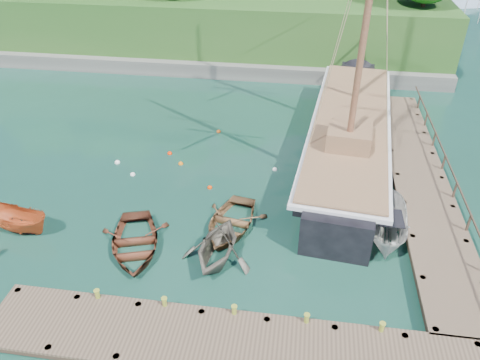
% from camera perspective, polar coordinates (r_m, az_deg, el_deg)
% --- Properties ---
extents(ground, '(160.00, 160.00, 0.00)m').
position_cam_1_polar(ground, '(24.60, -3.46, -7.33)').
color(ground, '#153428').
rests_on(ground, ground).
extents(dock_near, '(20.00, 3.20, 1.10)m').
position_cam_1_polar(dock_near, '(19.63, -1.38, -19.34)').
color(dock_near, '#48382C').
rests_on(dock_near, ground).
extents(dock_east, '(3.20, 24.00, 1.10)m').
position_cam_1_polar(dock_east, '(30.51, 20.98, 0.24)').
color(dock_east, '#48382C').
rests_on(dock_east, ground).
extents(bollard_0, '(0.26, 0.26, 0.45)m').
position_cam_1_polar(bollard_0, '(22.27, -16.66, -14.59)').
color(bollard_0, olive).
rests_on(bollard_0, ground).
extents(bollard_1, '(0.26, 0.26, 0.45)m').
position_cam_1_polar(bollard_1, '(21.35, -8.99, -15.91)').
color(bollard_1, olive).
rests_on(bollard_1, ground).
extents(bollard_2, '(0.26, 0.26, 0.45)m').
position_cam_1_polar(bollard_2, '(20.83, -0.69, -17.01)').
color(bollard_2, olive).
rests_on(bollard_2, ground).
extents(bollard_3, '(0.26, 0.26, 0.45)m').
position_cam_1_polar(bollard_3, '(20.73, 7.94, -17.80)').
color(bollard_3, olive).
rests_on(bollard_3, ground).
extents(bollard_4, '(0.26, 0.26, 0.45)m').
position_cam_1_polar(bollard_4, '(21.07, 16.53, -18.20)').
color(bollard_4, olive).
rests_on(bollard_4, ground).
extents(rowboat_0, '(4.89, 5.82, 1.03)m').
position_cam_1_polar(rowboat_0, '(24.63, -12.65, -8.21)').
color(rowboat_0, '#4F2718').
rests_on(rowboat_0, ground).
extents(rowboat_1, '(4.08, 4.55, 2.16)m').
position_cam_1_polar(rowboat_1, '(23.52, -2.72, -9.63)').
color(rowboat_1, '#5C574B').
rests_on(rowboat_1, ground).
extents(rowboat_2, '(4.15, 5.22, 0.97)m').
position_cam_1_polar(rowboat_2, '(25.30, -1.22, -5.90)').
color(rowboat_2, brown).
rests_on(rowboat_2, ground).
extents(motorboat_orange, '(4.15, 2.28, 1.51)m').
position_cam_1_polar(motorboat_orange, '(27.81, -25.20, -5.53)').
color(motorboat_orange, '#BB4D21').
rests_on(motorboat_orange, ground).
extents(cabin_boat_white, '(2.55, 5.25, 1.95)m').
position_cam_1_polar(cabin_boat_white, '(25.76, 17.32, -6.91)').
color(cabin_boat_white, beige).
rests_on(cabin_boat_white, ground).
extents(schooner, '(7.06, 27.57, 20.21)m').
position_cam_1_polar(schooner, '(31.96, 13.05, 4.75)').
color(schooner, black).
rests_on(schooner, ground).
extents(mooring_buoy_0, '(0.32, 0.32, 0.32)m').
position_cam_1_polar(mooring_buoy_0, '(30.33, -12.94, 0.60)').
color(mooring_buoy_0, white).
rests_on(mooring_buoy_0, ground).
extents(mooring_buoy_1, '(0.32, 0.32, 0.32)m').
position_cam_1_polar(mooring_buoy_1, '(30.90, -7.23, 1.93)').
color(mooring_buoy_1, orange).
rests_on(mooring_buoy_1, ground).
extents(mooring_buoy_2, '(0.30, 0.30, 0.30)m').
position_cam_1_polar(mooring_buoy_2, '(28.41, -3.71, -0.98)').
color(mooring_buoy_2, '#EC3802').
rests_on(mooring_buoy_2, ground).
extents(mooring_buoy_3, '(0.32, 0.32, 0.32)m').
position_cam_1_polar(mooring_buoy_3, '(30.15, 4.26, 1.24)').
color(mooring_buoy_3, white).
rests_on(mooring_buoy_3, ground).
extents(mooring_buoy_4, '(0.32, 0.32, 0.32)m').
position_cam_1_polar(mooring_buoy_4, '(32.15, -8.56, 3.17)').
color(mooring_buoy_4, '#F82600').
rests_on(mooring_buoy_4, ground).
extents(mooring_buoy_5, '(0.32, 0.32, 0.32)m').
position_cam_1_polar(mooring_buoy_5, '(34.60, -2.62, 5.86)').
color(mooring_buoy_5, '#D35615').
rests_on(mooring_buoy_5, ground).
extents(mooring_buoy_6, '(0.36, 0.36, 0.36)m').
position_cam_1_polar(mooring_buoy_6, '(31.83, -14.71, 2.03)').
color(mooring_buoy_6, white).
rests_on(mooring_buoy_6, ground).
extents(mooring_buoy_7, '(0.31, 0.31, 0.31)m').
position_cam_1_polar(mooring_buoy_7, '(25.80, -1.47, -4.99)').
color(mooring_buoy_7, orange).
rests_on(mooring_buoy_7, ground).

